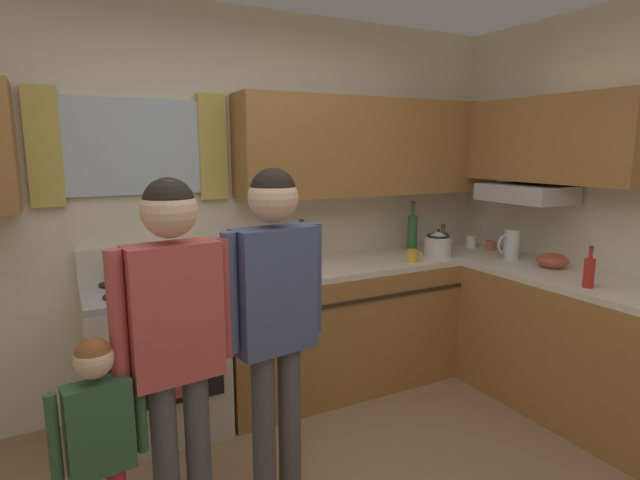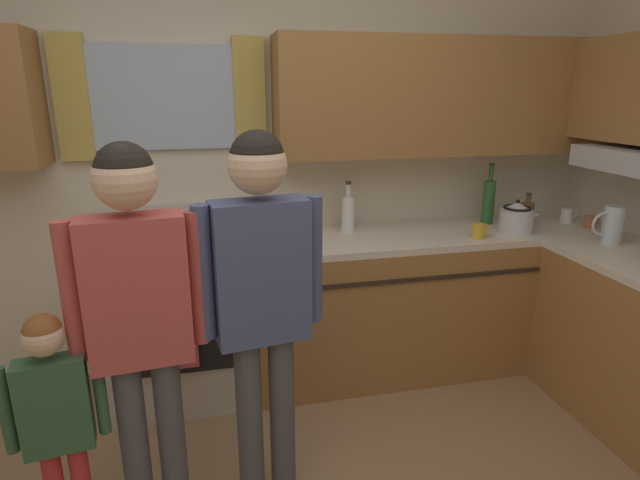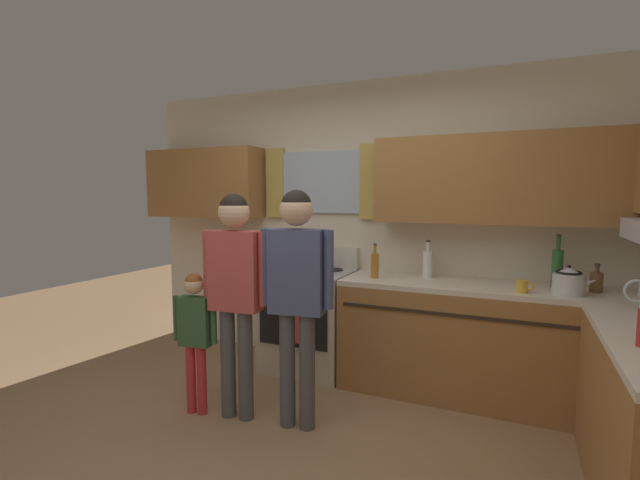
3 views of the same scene
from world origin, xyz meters
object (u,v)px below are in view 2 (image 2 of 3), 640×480
water_pitcher (612,225)px  bottle_wine_green (489,201)px  cup_terracotta (590,222)px  mug_mustard_yellow (479,231)px  small_child (56,414)px  mug_ceramic_white (567,215)px  adult_holding_child (139,306)px  stovetop_kettle (517,217)px  bottle_milk_white (348,213)px  adult_in_plaid (262,286)px  bottle_squat_brown (527,212)px  bottle_oil_amber (290,226)px  stove_oven (180,319)px

water_pitcher → bottle_wine_green: bearing=127.4°
cup_terracotta → mug_mustard_yellow: size_ratio=0.91×
bottle_wine_green → small_child: bottle_wine_green is taller
mug_ceramic_white → small_child: bearing=-159.0°
bottle_wine_green → water_pitcher: bearing=-52.6°
mug_ceramic_white → adult_holding_child: adult_holding_child is taller
cup_terracotta → water_pitcher: size_ratio=0.49×
mug_mustard_yellow → stovetop_kettle: 0.30m
bottle_milk_white → adult_in_plaid: size_ratio=0.19×
bottle_squat_brown → cup_terracotta: 0.38m
bottle_oil_amber → adult_in_plaid: size_ratio=0.18×
bottle_squat_brown → adult_in_plaid: size_ratio=0.13×
stove_oven → bottle_oil_amber: 0.84m
mug_ceramic_white → stovetop_kettle: stovetop_kettle is taller
stove_oven → bottle_milk_white: size_ratio=3.51×
bottle_wine_green → cup_terracotta: bearing=-23.2°
bottle_milk_white → adult_in_plaid: (-0.66, -1.09, -0.00)m
small_child → mug_mustard_yellow: bearing=23.0°
bottle_oil_amber → bottle_wine_green: bottle_wine_green is taller
bottle_milk_white → water_pitcher: bottle_milk_white is taller
bottle_milk_white → mug_ceramic_white: bottle_milk_white is taller
stovetop_kettle → adult_holding_child: 2.29m
water_pitcher → stovetop_kettle: bearing=139.0°
bottle_oil_amber → mug_mustard_yellow: bearing=-6.3°
bottle_milk_white → stovetop_kettle: bottle_milk_white is taller
stovetop_kettle → mug_mustard_yellow: bearing=-167.2°
cup_terracotta → stovetop_kettle: size_ratio=0.40×
adult_in_plaid → small_child: size_ratio=1.57×
cup_terracotta → adult_holding_child: adult_holding_child is taller
mug_mustard_yellow → bottle_oil_amber: bearing=173.7°
cup_terracotta → small_child: 3.11m
bottle_milk_white → mug_ceramic_white: size_ratio=2.49×
stove_oven → mug_mustard_yellow: stove_oven is taller
adult_holding_child → adult_in_plaid: size_ratio=0.98×
mug_ceramic_white → water_pitcher: size_ratio=0.57×
adult_in_plaid → stove_oven: bearing=111.2°
bottle_milk_white → small_child: 1.90m
cup_terracotta → water_pitcher: 0.36m
adult_holding_child → mug_ceramic_white: bearing=21.9°
bottle_squat_brown → cup_terracotta: bottle_squat_brown is taller
adult_in_plaid → small_child: 0.85m
bottle_wine_green → adult_holding_child: (-2.06, -1.14, -0.05)m
bottle_squat_brown → bottle_wine_green: bottle_wine_green is taller
bottle_wine_green → bottle_milk_white: bottle_wine_green is taller
stove_oven → adult_in_plaid: size_ratio=0.68×
mug_ceramic_white → stovetop_kettle: size_ratio=0.46×
mug_mustard_yellow → stovetop_kettle: size_ratio=0.44×
mug_ceramic_white → water_pitcher: bearing=-100.7°
mug_mustard_yellow → adult_holding_child: size_ratio=0.08×
stovetop_kettle → adult_in_plaid: adult_in_plaid is taller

